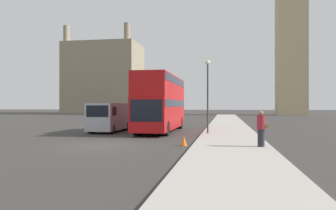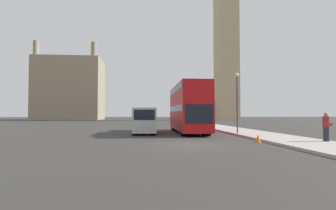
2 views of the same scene
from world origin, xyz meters
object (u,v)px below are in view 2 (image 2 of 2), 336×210
(white_van, at_px, (144,120))
(street_lamp, at_px, (237,93))
(clock_tower, at_px, (226,6))
(red_double_decker_bus, at_px, (188,107))
(pedestrian, at_px, (326,127))
(parked_sedan, at_px, (148,120))

(white_van, height_order, street_lamp, street_lamp)
(white_van, bearing_deg, clock_tower, 65.01)
(red_double_decker_bus, xyz_separation_m, white_van, (-4.23, -0.86, -1.28))
(pedestrian, xyz_separation_m, street_lamp, (-3.00, 7.32, 2.66))
(pedestrian, height_order, parked_sedan, pedestrian)
(street_lamp, height_order, parked_sedan, street_lamp)
(white_van, relative_size, pedestrian, 3.02)
(clock_tower, distance_m, pedestrian, 71.07)
(clock_tower, height_order, white_van, clock_tower)
(clock_tower, xyz_separation_m, red_double_decker_bus, (-20.08, -51.28, -31.99))
(white_van, bearing_deg, street_lamp, -12.56)
(clock_tower, xyz_separation_m, white_van, (-24.31, -52.14, -33.27))
(red_double_decker_bus, bearing_deg, street_lamp, -34.02)
(clock_tower, distance_m, street_lamp, 64.21)
(pedestrian, distance_m, parked_sedan, 35.31)
(pedestrian, relative_size, parked_sedan, 0.41)
(clock_tower, distance_m, white_van, 66.46)
(street_lamp, bearing_deg, pedestrian, -67.72)
(pedestrian, bearing_deg, street_lamp, 112.28)
(clock_tower, relative_size, street_lamp, 12.58)
(pedestrian, height_order, street_lamp, street_lamp)
(red_double_decker_bus, distance_m, pedestrian, 12.30)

